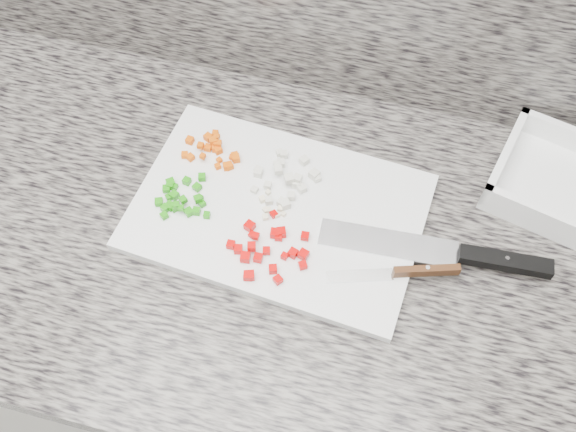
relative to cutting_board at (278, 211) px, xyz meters
name	(u,v)px	position (x,y,z in m)	size (l,w,h in m)	color
cabinet	(229,335)	(-0.10, -0.03, -0.48)	(3.92, 0.62, 0.86)	silver
countertop	(206,225)	(-0.10, -0.03, -0.03)	(3.96, 0.64, 0.04)	#635F57
cutting_board	(278,211)	(0.00, 0.00, 0.00)	(0.42, 0.28, 0.01)	silver
carrot_pile	(215,151)	(-0.12, 0.07, 0.01)	(0.09, 0.07, 0.02)	#D25004
onion_pile	(287,180)	(0.00, 0.05, 0.01)	(0.10, 0.10, 0.02)	beige
green_pepper_pile	(180,198)	(-0.14, -0.02, 0.01)	(0.09, 0.09, 0.02)	#1E870C
red_pepper_pile	(267,250)	(0.00, -0.07, 0.01)	(0.12, 0.12, 0.02)	#C00302
garlic_pile	(270,207)	(-0.01, 0.00, 0.01)	(0.05, 0.05, 0.01)	beige
chef_knife	(464,255)	(0.27, -0.01, 0.01)	(0.32, 0.05, 0.02)	silver
paring_knife	(410,272)	(0.20, -0.06, 0.01)	(0.18, 0.07, 0.02)	silver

